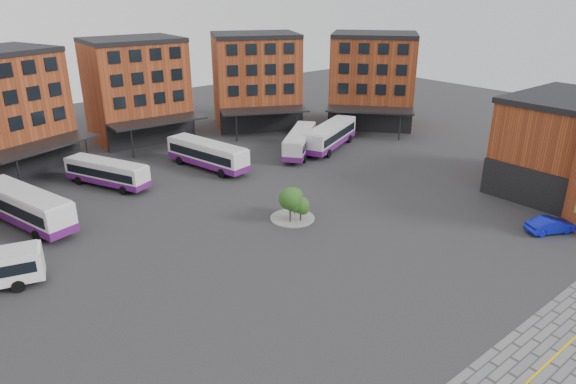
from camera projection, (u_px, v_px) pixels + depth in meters
ground at (370, 274)px, 41.04m from camera, size 160.00×160.00×0.00m
yellow_line at (559, 352)px, 32.25m from camera, size 26.00×0.15×0.02m
main_building at (112, 110)px, 62.73m from camera, size 94.14×42.48×14.60m
tree_island at (294, 202)px, 49.67m from camera, size 4.40×4.40×3.65m
bus_b at (25, 207)px, 48.70m from camera, size 5.98×12.92×3.55m
bus_c at (107, 173)px, 58.41m from camera, size 6.54×10.80×3.02m
bus_d at (207, 154)px, 64.03m from camera, size 5.05×12.37×3.40m
bus_e at (300, 141)px, 69.67m from camera, size 10.55×9.16×3.21m
bus_f at (331, 135)px, 71.89m from camera, size 12.53×7.53×3.50m
blue_car at (551, 225)px, 47.65m from camera, size 4.79×3.44×1.50m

